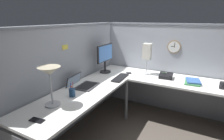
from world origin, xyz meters
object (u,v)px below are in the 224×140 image
computer_mouse (129,73)px  coffee_mug (223,85)px  desk_lamp_dome (50,74)px  office_phone (166,76)px  monitor (105,56)px  pen_cup (72,92)px  wall_clock (174,47)px  cell_phone (37,120)px  keyboard (120,78)px  desk_lamp_paper (147,52)px  laptop (81,84)px  book_stack (193,82)px

computer_mouse → coffee_mug: 1.40m
desk_lamp_dome → office_phone: size_ratio=2.06×
monitor → desk_lamp_dome: (-1.35, -0.10, 0.07)m
pen_cup → wall_clock: 1.88m
desk_lamp_dome → pen_cup: 0.42m
monitor → cell_phone: monitor is taller
monitor → keyboard: 0.50m
monitor → office_phone: (0.18, -1.03, -0.26)m
computer_mouse → pen_cup: pen_cup is taller
keyboard → coffee_mug: (0.26, -1.43, 0.04)m
cell_phone → desk_lamp_paper: size_ratio=0.27×
laptop → desk_lamp_paper: (0.96, -0.66, 0.36)m
computer_mouse → cell_phone: computer_mouse is taller
laptop → cell_phone: bearing=-168.7°
office_phone → monitor: bearing=99.9°
book_stack → wall_clock: wall_clock is taller
desk_lamp_paper → wall_clock: 0.48m
computer_mouse → pen_cup: (-1.19, 0.26, 0.04)m
desk_lamp_dome → desk_lamp_paper: (1.58, -0.58, 0.02)m
pen_cup → book_stack: bearing=-46.9°
desk_lamp_paper → wall_clock: (0.29, -0.38, 0.08)m
computer_mouse → wall_clock: size_ratio=0.47×
desk_lamp_dome → cell_phone: 0.48m
monitor → desk_lamp_paper: bearing=-71.0°
monitor → pen_cup: (-1.07, -0.14, -0.24)m
desk_lamp_dome → monitor: bearing=4.3°
desk_lamp_paper → office_phone: bearing=-98.8°
coffee_mug → wall_clock: (0.44, 0.75, 0.41)m
desk_lamp_dome → office_phone: bearing=-31.4°
computer_mouse → wall_clock: 0.89m
keyboard → book_stack: book_stack is taller
desk_lamp_dome → desk_lamp_paper: desk_lamp_paper is taller
monitor → coffee_mug: 1.82m
monitor → keyboard: bearing=-115.1°
desk_lamp_dome → book_stack: 2.02m
cell_phone → desk_lamp_dome: bearing=11.7°
book_stack → pen_cup: bearing=133.1°
pen_cup → desk_lamp_paper: desk_lamp_paper is taller
office_phone → cell_phone: bearing=155.6°
pen_cup → book_stack: (1.20, -1.29, -0.03)m
wall_clock → computer_mouse: bearing=121.8°
desk_lamp_dome → keyboard: bearing=-13.3°
pen_cup → book_stack: 1.76m
laptop → desk_lamp_paper: desk_lamp_paper is taller
pen_cup → computer_mouse: bearing=-12.5°
cell_phone → office_phone: size_ratio=0.67×
keyboard → pen_cup: pen_cup is taller
keyboard → wall_clock: (0.70, -0.68, 0.45)m
keyboard → office_phone: size_ratio=1.99×
computer_mouse → wall_clock: (0.40, -0.65, 0.44)m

